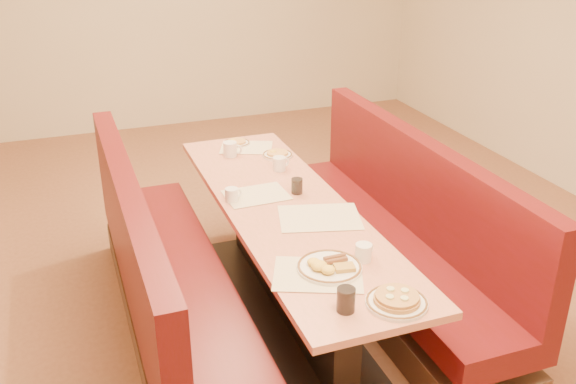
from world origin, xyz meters
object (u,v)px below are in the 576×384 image
object	(u,v)px
eggs_plate	(329,267)
coffee_mug_d	(231,149)
coffee_mug_a	(364,252)
soda_tumbler_mid	(297,186)
booth_left	(166,287)
soda_tumbler_near	(346,300)
pancake_plate	(397,301)
diner_table	(287,262)
coffee_mug_b	(232,195)
coffee_mug_c	(280,163)
booth_right	(394,244)

from	to	relation	value
eggs_plate	coffee_mug_d	xyz separation A→B (m)	(-0.03, 1.62, 0.03)
coffee_mug_a	soda_tumbler_mid	world-z (taller)	soda_tumbler_mid
booth_left	soda_tumbler_near	world-z (taller)	booth_left
coffee_mug_d	soda_tumbler_near	distance (m)	1.95
pancake_plate	eggs_plate	distance (m)	0.40
coffee_mug_d	soda_tumbler_near	world-z (taller)	soda_tumbler_near
diner_table	coffee_mug_a	world-z (taller)	coffee_mug_a
coffee_mug_a	eggs_plate	bearing A→B (deg)	162.79
coffee_mug_b	soda_tumbler_near	world-z (taller)	soda_tumbler_near
coffee_mug_d	pancake_plate	bearing A→B (deg)	-59.78
diner_table	soda_tumbler_mid	bearing A→B (deg)	51.37
pancake_plate	coffee_mug_c	distance (m)	1.63
coffee_mug_d	soda_tumbler_mid	size ratio (longest dim) A/B	1.36
coffee_mug_b	coffee_mug_d	bearing A→B (deg)	59.07
coffee_mug_b	diner_table	bearing A→B (deg)	-48.40
booth_right	coffee_mug_c	xyz separation A→B (m)	(-0.59, 0.53, 0.44)
soda_tumbler_near	soda_tumbler_mid	xyz separation A→B (m)	(0.24, 1.22, -0.01)
coffee_mug_b	coffee_mug_c	distance (m)	0.55
coffee_mug_d	booth_right	bearing A→B (deg)	-22.74
booth_left	pancake_plate	world-z (taller)	booth_left
coffee_mug_c	coffee_mug_d	size ratio (longest dim) A/B	0.93
pancake_plate	eggs_plate	size ratio (longest dim) A/B	0.87
diner_table	booth_right	xyz separation A→B (m)	(0.73, 0.00, -0.01)
diner_table	booth_left	size ratio (longest dim) A/B	1.00
booth_right	eggs_plate	size ratio (longest dim) A/B	7.93
coffee_mug_a	soda_tumbler_mid	bearing A→B (deg)	66.51
diner_table	coffee_mug_b	distance (m)	0.53
eggs_plate	coffee_mug_b	xyz separation A→B (m)	(-0.22, 0.91, 0.02)
coffee_mug_b	coffee_mug_d	size ratio (longest dim) A/B	0.84
diner_table	pancake_plate	size ratio (longest dim) A/B	9.11
booth_left	coffee_mug_d	size ratio (longest dim) A/B	19.41
booth_right	coffee_mug_a	distance (m)	1.01
diner_table	coffee_mug_d	distance (m)	0.99
eggs_plate	coffee_mug_c	bearing A→B (deg)	81.02
coffee_mug_d	coffee_mug_a	bearing A→B (deg)	-57.12
diner_table	coffee_mug_a	distance (m)	0.83
soda_tumbler_near	eggs_plate	bearing A→B (deg)	78.69
booth_right	eggs_plate	xyz separation A→B (m)	(-0.79, -0.73, 0.41)
coffee_mug_c	coffee_mug_b	bearing A→B (deg)	-154.16
coffee_mug_b	soda_tumbler_near	xyz separation A→B (m)	(0.16, -1.24, 0.01)
coffee_mug_c	booth_right	bearing A→B (deg)	-56.39
pancake_plate	coffee_mug_d	bearing A→B (deg)	95.58
eggs_plate	diner_table	bearing A→B (deg)	85.78
booth_left	eggs_plate	world-z (taller)	booth_left
coffee_mug_b	booth_right	bearing A→B (deg)	-25.86
booth_left	eggs_plate	size ratio (longest dim) A/B	7.93
diner_table	pancake_plate	world-z (taller)	pancake_plate
booth_left	pancake_plate	size ratio (longest dim) A/B	9.11
pancake_plate	soda_tumbler_mid	xyz separation A→B (m)	(0.01, 1.25, 0.03)
eggs_plate	booth_left	bearing A→B (deg)	132.85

